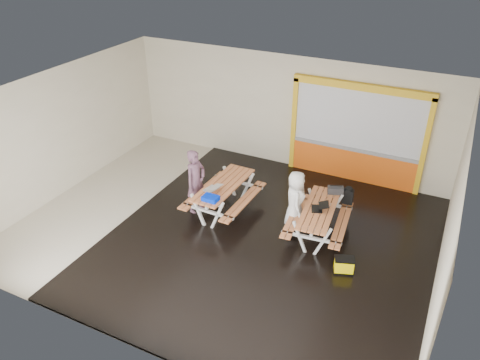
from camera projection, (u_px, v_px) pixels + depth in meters
The scene contains 14 objects.
room at pixel (223, 169), 11.06m from camera, with size 10.02×8.02×3.52m.
deck at pixel (270, 243), 11.44m from camera, with size 7.50×7.98×0.05m, color black.
kiosk at pixel (356, 136), 13.43m from camera, with size 3.88×0.16×3.00m.
picnic_table_left at pixel (224, 191), 12.32m from camera, with size 1.53×2.21×0.87m.
picnic_table_right at pixel (319, 215), 11.41m from camera, with size 1.60×2.19×0.82m.
person_left at pixel (196, 182), 12.25m from camera, with size 0.64×0.42×1.77m, color #654254.
person_right at pixel (295, 200), 11.56m from camera, with size 0.75×0.49×1.54m, color white.
laptop_left at pixel (213, 188), 11.93m from camera, with size 0.47×0.45×0.17m.
laptop_right at pixel (319, 207), 11.24m from camera, with size 0.49×0.46×0.17m.
blue_pouch at pixel (211, 198), 11.52m from camera, with size 0.39×0.27×0.11m, color #0024CC.
toolbox at pixel (335, 190), 11.87m from camera, with size 0.43×0.32×0.23m.
backpack at pixel (348, 195), 11.94m from camera, with size 0.28×0.20×0.45m.
dark_case at pixel (294, 230), 11.72m from camera, with size 0.41×0.31×0.16m, color black.
fluke_bag at pixel (344, 265), 10.40m from camera, with size 0.50×0.41×0.37m.
Camera 1 is at (4.65, -8.55, 7.03)m, focal length 35.30 mm.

